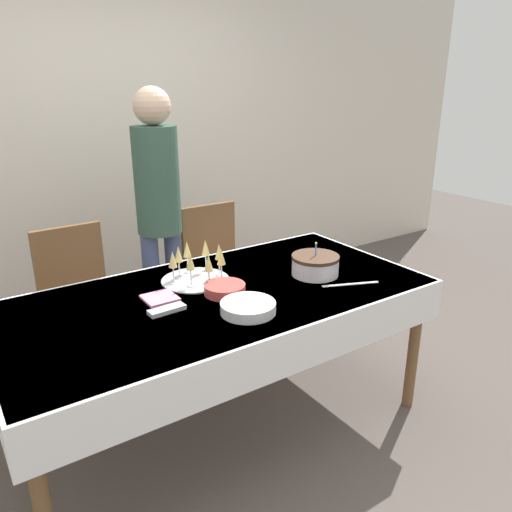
# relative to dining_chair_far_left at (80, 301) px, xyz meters

# --- Properties ---
(ground_plane) EXTENTS (12.00, 12.00, 0.00)m
(ground_plane) POSITION_rel_dining_chair_far_left_xyz_m (0.47, -0.84, -0.53)
(ground_plane) COLOR #564C47
(wall_back) EXTENTS (8.00, 0.05, 2.70)m
(wall_back) POSITION_rel_dining_chair_far_left_xyz_m (0.47, 0.97, 0.82)
(wall_back) COLOR silver
(wall_back) RESTS_ON ground_plane
(dining_table) EXTENTS (2.09, 1.03, 0.78)m
(dining_table) POSITION_rel_dining_chair_far_left_xyz_m (0.47, -0.84, 0.15)
(dining_table) COLOR white
(dining_table) RESTS_ON ground_plane
(dining_chair_far_left) EXTENTS (0.43, 0.43, 0.96)m
(dining_chair_far_left) POSITION_rel_dining_chair_far_left_xyz_m (0.00, 0.00, 0.00)
(dining_chair_far_left) COLOR brown
(dining_chair_far_left) RESTS_ON ground_plane
(dining_chair_far_right) EXTENTS (0.42, 0.42, 0.96)m
(dining_chair_far_right) POSITION_rel_dining_chair_far_left_xyz_m (0.93, 0.00, 0.00)
(dining_chair_far_right) COLOR brown
(dining_chair_far_right) RESTS_ON ground_plane
(birthday_cake) EXTENTS (0.25, 0.25, 0.18)m
(birthday_cake) POSITION_rel_dining_chair_far_left_xyz_m (1.01, -0.92, 0.30)
(birthday_cake) COLOR white
(birthday_cake) RESTS_ON dining_table
(champagne_tray) EXTENTS (0.35, 0.35, 0.18)m
(champagne_tray) POSITION_rel_dining_chair_far_left_xyz_m (0.46, -0.63, 0.33)
(champagne_tray) COLOR silver
(champagne_tray) RESTS_ON dining_table
(plate_stack_main) EXTENTS (0.25, 0.25, 0.05)m
(plate_stack_main) POSITION_rel_dining_chair_far_left_xyz_m (0.46, -1.10, 0.27)
(plate_stack_main) COLOR white
(plate_stack_main) RESTS_ON dining_table
(plate_stack_dessert) EXTENTS (0.20, 0.20, 0.05)m
(plate_stack_dessert) POSITION_rel_dining_chair_far_left_xyz_m (0.48, -0.86, 0.27)
(plate_stack_dessert) COLOR #CC4C47
(plate_stack_dessert) RESTS_ON dining_table
(cake_knife) EXTENTS (0.28, 0.13, 0.00)m
(cake_knife) POSITION_rel_dining_chair_far_left_xyz_m (1.07, -1.12, 0.25)
(cake_knife) COLOR silver
(cake_knife) RESTS_ON dining_table
(fork_pile) EXTENTS (0.17, 0.07, 0.02)m
(fork_pile) POSITION_rel_dining_chair_far_left_xyz_m (0.17, -0.89, 0.26)
(fork_pile) COLOR silver
(fork_pile) RESTS_ON dining_table
(napkin_pile) EXTENTS (0.15, 0.15, 0.01)m
(napkin_pile) POSITION_rel_dining_chair_far_left_xyz_m (0.20, -0.74, 0.25)
(napkin_pile) COLOR pink
(napkin_pile) RESTS_ON dining_table
(person_standing) EXTENTS (0.28, 0.28, 1.72)m
(person_standing) POSITION_rel_dining_chair_far_left_xyz_m (0.57, 0.09, 0.52)
(person_standing) COLOR #3F4C72
(person_standing) RESTS_ON ground_plane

